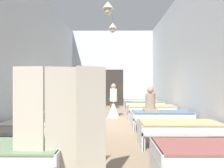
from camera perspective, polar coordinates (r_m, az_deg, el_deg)
ground_plane at (r=7.65m, az=-0.05°, el=-11.34°), size 5.92×12.83×0.10m
room_shell at (r=8.76m, az=0.01°, el=6.89°), size 5.72×12.43×5.00m
bed_left_row_0 at (r=3.57m, az=-28.72°, el=-16.67°), size 1.90×0.84×0.57m
bed_right_row_0 at (r=3.52m, az=27.79°, el=-16.93°), size 1.90×0.84×0.57m
bed_left_row_1 at (r=5.18m, az=-18.76°, el=-11.38°), size 1.90×0.84×0.57m
bed_right_row_1 at (r=5.14m, az=18.31°, el=-11.46°), size 1.90×0.84×0.57m
bed_left_row_2 at (r=6.88m, az=-13.77°, el=-8.51°), size 1.90×0.84×0.57m
bed_right_row_2 at (r=6.85m, az=13.61°, el=-8.54°), size 1.90×0.84×0.57m
bed_left_row_3 at (r=8.63m, az=-10.82°, el=-6.76°), size 1.90×0.84×0.57m
bed_right_row_3 at (r=8.61m, az=10.84°, el=-6.77°), size 1.90×0.84×0.57m
bed_left_row_4 at (r=10.39m, az=-8.88°, el=-5.59°), size 1.90×0.84×0.57m
bed_right_row_4 at (r=10.37m, az=9.02°, el=-5.59°), size 1.90×0.84×0.57m
bed_left_row_5 at (r=12.17m, az=-7.50°, el=-4.75°), size 1.90×0.84×0.57m
bed_right_row_5 at (r=12.15m, az=7.74°, el=-4.76°), size 1.90×0.84×0.57m
nurse_near_aisle at (r=8.98m, az=0.42°, el=-5.90°), size 0.52×0.52×1.49m
patient_seated_primary at (r=6.77m, az=10.64°, el=-4.98°), size 0.44×0.44×0.80m
potted_plant at (r=12.36m, az=0.35°, el=-3.03°), size 0.60×0.60×1.29m
privacy_screen at (r=2.90m, az=-14.24°, el=-12.24°), size 1.24×0.24×1.70m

